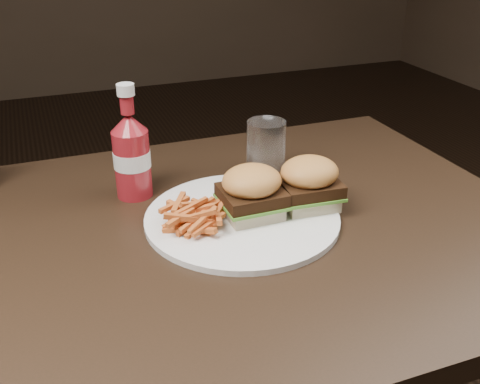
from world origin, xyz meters
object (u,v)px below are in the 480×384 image
object	(u,v)px
dining_table	(189,243)
plate	(242,218)
tumbler	(266,150)
ketchup_bottle	(133,165)

from	to	relation	value
dining_table	plate	xyz separation A→B (m)	(0.10, 0.01, 0.03)
plate	tumbler	world-z (taller)	tumbler
plate	ketchup_bottle	xyz separation A→B (m)	(-0.15, 0.16, 0.06)
dining_table	ketchup_bottle	distance (m)	0.19
plate	ketchup_bottle	size ratio (longest dim) A/B	2.52
ketchup_bottle	tumbler	distance (m)	0.26
dining_table	tumbler	distance (m)	0.27
ketchup_bottle	plate	bearing A→B (deg)	-46.82
plate	tumbler	distance (m)	0.19
dining_table	ketchup_bottle	xyz separation A→B (m)	(-0.05, 0.17, 0.08)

